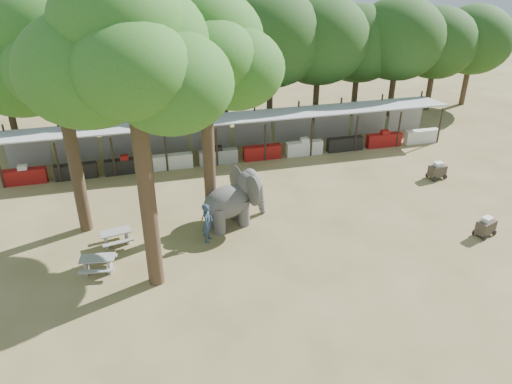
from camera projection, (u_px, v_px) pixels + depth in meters
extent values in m
plane|color=brown|center=(310.00, 288.00, 20.25)|extent=(100.00, 100.00, 0.00)
cube|color=#A4A5AB|center=(236.00, 118.00, 31.07)|extent=(28.00, 2.99, 0.39)
cylinder|color=#2D2319|center=(21.00, 166.00, 27.79)|extent=(0.12, 0.12, 2.40)
cylinder|color=#2D2319|center=(27.00, 145.00, 30.01)|extent=(0.12, 0.12, 2.80)
cube|color=maroon|center=(25.00, 176.00, 28.36)|extent=(2.38, 0.50, 0.90)
cube|color=gray|center=(29.00, 151.00, 30.15)|extent=(2.52, 0.12, 2.00)
cylinder|color=#2D2319|center=(74.00, 161.00, 28.40)|extent=(0.12, 0.12, 2.40)
cylinder|color=#2D2319|center=(76.00, 141.00, 30.62)|extent=(0.12, 0.12, 2.80)
cube|color=black|center=(76.00, 171.00, 28.96)|extent=(2.38, 0.50, 0.90)
cube|color=gray|center=(77.00, 147.00, 30.76)|extent=(2.52, 0.12, 2.00)
cylinder|color=#2D2319|center=(124.00, 156.00, 29.01)|extent=(0.12, 0.12, 2.40)
cylinder|color=#2D2319|center=(123.00, 136.00, 31.22)|extent=(0.12, 0.12, 2.80)
cube|color=black|center=(125.00, 166.00, 29.57)|extent=(2.38, 0.50, 0.90)
cube|color=gray|center=(124.00, 143.00, 31.37)|extent=(2.52, 0.12, 2.00)
cylinder|color=#2D2319|center=(172.00, 152.00, 29.61)|extent=(0.12, 0.12, 2.40)
cylinder|color=#2D2319|center=(168.00, 133.00, 31.83)|extent=(0.12, 0.12, 2.80)
cube|color=silver|center=(173.00, 161.00, 30.18)|extent=(2.38, 0.50, 0.90)
cube|color=gray|center=(168.00, 139.00, 31.98)|extent=(2.52, 0.12, 2.00)
cylinder|color=#2D2319|center=(219.00, 147.00, 30.22)|extent=(0.12, 0.12, 2.40)
cylinder|color=#2D2319|center=(211.00, 129.00, 32.44)|extent=(0.12, 0.12, 2.80)
cube|color=gray|center=(218.00, 157.00, 30.79)|extent=(2.38, 0.50, 0.90)
cube|color=gray|center=(211.00, 135.00, 32.58)|extent=(2.52, 0.12, 2.00)
cylinder|color=#2D2319|center=(263.00, 143.00, 30.83)|extent=(0.12, 0.12, 2.40)
cylinder|color=#2D2319|center=(253.00, 125.00, 33.05)|extent=(0.12, 0.12, 2.80)
cube|color=maroon|center=(262.00, 152.00, 31.39)|extent=(2.38, 0.50, 0.90)
cube|color=gray|center=(253.00, 131.00, 33.19)|extent=(2.52, 0.12, 2.00)
cylinder|color=#2D2319|center=(306.00, 139.00, 31.44)|extent=(0.12, 0.12, 2.40)
cylinder|color=#2D2319|center=(293.00, 121.00, 33.65)|extent=(0.12, 0.12, 2.80)
cube|color=silver|center=(304.00, 148.00, 32.00)|extent=(2.38, 0.50, 0.90)
cube|color=gray|center=(293.00, 127.00, 33.80)|extent=(2.52, 0.12, 2.00)
cylinder|color=#2D2319|center=(347.00, 135.00, 32.04)|extent=(0.12, 0.12, 2.40)
cylinder|color=#2D2319|center=(332.00, 118.00, 34.26)|extent=(0.12, 0.12, 2.80)
cube|color=black|center=(345.00, 144.00, 32.61)|extent=(2.38, 0.50, 0.90)
cube|color=gray|center=(332.00, 124.00, 34.41)|extent=(2.52, 0.12, 2.00)
cylinder|color=#2D2319|center=(387.00, 131.00, 32.65)|extent=(0.12, 0.12, 2.40)
cylinder|color=#2D2319|center=(369.00, 115.00, 34.87)|extent=(0.12, 0.12, 2.80)
cube|color=maroon|center=(384.00, 140.00, 33.22)|extent=(2.38, 0.50, 0.90)
cube|color=gray|center=(369.00, 120.00, 35.01)|extent=(2.52, 0.12, 2.00)
cylinder|color=#2D2319|center=(425.00, 127.00, 33.26)|extent=(0.12, 0.12, 2.40)
cylinder|color=#2D2319|center=(405.00, 111.00, 35.48)|extent=(0.12, 0.12, 2.80)
cube|color=silver|center=(421.00, 136.00, 33.82)|extent=(2.38, 0.50, 0.90)
cube|color=gray|center=(405.00, 117.00, 35.62)|extent=(2.52, 0.12, 2.00)
cylinder|color=#332316|center=(71.00, 141.00, 22.14)|extent=(0.60, 0.60, 9.20)
cone|color=#332316|center=(51.00, 34.00, 19.98)|extent=(0.57, 0.57, 2.88)
ellipsoid|color=#1C5212|center=(22.00, 69.00, 20.58)|extent=(4.80, 4.80, 3.94)
ellipsoid|color=#1C5212|center=(88.00, 80.00, 20.57)|extent=(4.20, 4.20, 3.44)
ellipsoid|color=#1C5212|center=(62.00, 48.00, 21.34)|extent=(5.20, 5.20, 4.26)
ellipsoid|color=#1C5212|center=(52.00, 69.00, 19.38)|extent=(3.80, 3.80, 3.12)
ellipsoid|color=#1C5212|center=(43.00, 33.00, 20.08)|extent=(4.40, 4.40, 3.61)
cylinder|color=#332316|center=(144.00, 168.00, 18.23)|extent=(0.64, 0.64, 10.40)
cone|color=#332316|center=(126.00, 19.00, 15.79)|extent=(0.61, 0.61, 3.25)
ellipsoid|color=#1C5212|center=(89.00, 69.00, 16.48)|extent=(4.80, 4.80, 3.94)
ellipsoid|color=#1C5212|center=(171.00, 83.00, 16.46)|extent=(4.20, 4.20, 3.44)
ellipsoid|color=#1C5212|center=(135.00, 43.00, 17.23)|extent=(5.20, 5.20, 4.26)
ellipsoid|color=#1C5212|center=(132.00, 69.00, 15.27)|extent=(3.80, 3.80, 3.12)
ellipsoid|color=#1C5212|center=(117.00, 24.00, 15.97)|extent=(4.40, 4.40, 3.61)
cylinder|color=#332316|center=(208.00, 132.00, 22.49)|extent=(0.56, 0.56, 9.60)
cone|color=#332316|center=(202.00, 21.00, 20.24)|extent=(0.53, 0.53, 3.00)
ellipsoid|color=#1C5212|center=(170.00, 57.00, 20.87)|extent=(4.80, 4.80, 3.94)
ellipsoid|color=#1C5212|center=(235.00, 68.00, 20.85)|extent=(4.20, 4.20, 3.44)
ellipsoid|color=#1C5212|center=(204.00, 37.00, 21.62)|extent=(5.20, 5.20, 4.26)
ellipsoid|color=#1C5212|center=(209.00, 57.00, 19.66)|extent=(3.80, 3.80, 3.12)
ellipsoid|color=#1C5212|center=(194.00, 22.00, 20.37)|extent=(4.40, 4.40, 3.61)
cylinder|color=#332316|center=(22.00, 119.00, 32.76)|extent=(0.44, 0.44, 3.74)
ellipsoid|color=#163412|center=(9.00, 63.00, 31.04)|extent=(6.46, 5.95, 5.61)
cylinder|color=#332316|center=(75.00, 115.00, 33.48)|extent=(0.44, 0.44, 3.74)
ellipsoid|color=#163412|center=(65.00, 60.00, 31.77)|extent=(6.46, 5.95, 5.61)
cylinder|color=#332316|center=(126.00, 111.00, 34.20)|extent=(0.44, 0.44, 3.74)
ellipsoid|color=#163412|center=(119.00, 57.00, 32.49)|extent=(6.46, 5.95, 5.61)
cylinder|color=#332316|center=(175.00, 107.00, 34.93)|extent=(0.44, 0.44, 3.74)
ellipsoid|color=#163412|center=(171.00, 54.00, 33.21)|extent=(6.46, 5.95, 5.61)
cylinder|color=#332316|center=(222.00, 103.00, 35.65)|extent=(0.44, 0.44, 3.74)
ellipsoid|color=#163412|center=(220.00, 51.00, 33.93)|extent=(6.46, 5.95, 5.61)
cylinder|color=#332316|center=(266.00, 100.00, 36.37)|extent=(0.44, 0.44, 3.74)
ellipsoid|color=#163412|center=(267.00, 49.00, 34.66)|extent=(6.46, 5.95, 5.61)
cylinder|color=#332316|center=(310.00, 96.00, 37.09)|extent=(0.44, 0.44, 3.74)
ellipsoid|color=#163412|center=(312.00, 46.00, 35.38)|extent=(6.46, 5.95, 5.61)
cylinder|color=#332316|center=(351.00, 93.00, 37.82)|extent=(0.44, 0.44, 3.74)
ellipsoid|color=#163412|center=(356.00, 44.00, 36.10)|extent=(6.46, 5.95, 5.61)
cylinder|color=#332316|center=(391.00, 90.00, 38.54)|extent=(0.44, 0.44, 3.74)
ellipsoid|color=#163412|center=(397.00, 42.00, 36.83)|extent=(6.46, 5.95, 5.61)
cylinder|color=#332316|center=(430.00, 87.00, 39.26)|extent=(0.44, 0.44, 3.74)
ellipsoid|color=#163412|center=(437.00, 39.00, 37.55)|extent=(6.46, 5.95, 5.61)
cylinder|color=#332316|center=(467.00, 84.00, 39.99)|extent=(0.44, 0.44, 3.74)
ellipsoid|color=#163412|center=(476.00, 37.00, 38.27)|extent=(6.46, 5.95, 5.61)
ellipsoid|color=#464344|center=(227.00, 202.00, 23.97)|extent=(2.85, 2.22, 1.62)
cylinder|color=#464344|center=(219.00, 221.00, 23.64)|extent=(0.74, 0.74, 1.36)
cylinder|color=#464344|center=(211.00, 214.00, 24.21)|extent=(0.74, 0.74, 1.36)
cylinder|color=#464344|center=(244.00, 212.00, 24.32)|extent=(0.74, 0.74, 1.36)
cylinder|color=#464344|center=(236.00, 206.00, 24.89)|extent=(0.74, 0.74, 1.36)
ellipsoid|color=#464344|center=(248.00, 185.00, 24.29)|extent=(1.68, 1.52, 1.50)
ellipsoid|color=#464344|center=(252.00, 191.00, 23.62)|extent=(0.63, 1.24, 1.54)
ellipsoid|color=#464344|center=(236.00, 180.00, 24.69)|extent=(0.63, 1.24, 1.54)
cone|color=#464344|center=(260.00, 199.00, 25.13)|extent=(0.79, 0.79, 1.70)
imported|color=#26384C|center=(208.00, 223.00, 22.93)|extent=(0.71, 0.83, 1.93)
cube|color=gray|center=(97.00, 258.00, 20.94)|extent=(1.51, 0.86, 0.06)
cube|color=gray|center=(87.00, 266.00, 21.06)|extent=(0.17, 0.58, 0.67)
cube|color=gray|center=(110.00, 264.00, 21.16)|extent=(0.17, 0.58, 0.67)
cube|color=gray|center=(96.00, 271.00, 20.62)|extent=(1.45, 0.43, 0.05)
cube|color=gray|center=(100.00, 256.00, 21.54)|extent=(1.45, 0.43, 0.05)
cube|color=gray|center=(115.00, 232.00, 22.79)|extent=(1.49, 0.90, 0.06)
cube|color=gray|center=(106.00, 241.00, 22.77)|extent=(0.20, 0.57, 0.65)
cube|color=gray|center=(126.00, 236.00, 23.12)|extent=(0.20, 0.57, 0.65)
cube|color=gray|center=(118.00, 243.00, 22.51)|extent=(1.41, 0.49, 0.05)
cube|color=gray|center=(114.00, 232.00, 23.33)|extent=(1.41, 0.49, 0.05)
cube|color=#332B22|center=(486.00, 227.00, 23.56)|extent=(1.04, 0.82, 0.64)
cylinder|color=black|center=(485.00, 238.00, 23.31)|extent=(0.28, 0.14, 0.27)
cylinder|color=black|center=(494.00, 233.00, 23.67)|extent=(0.28, 0.14, 0.27)
cylinder|color=black|center=(474.00, 232.00, 23.75)|extent=(0.28, 0.14, 0.27)
cylinder|color=black|center=(483.00, 228.00, 24.11)|extent=(0.28, 0.14, 0.27)
cube|color=silver|center=(488.00, 219.00, 23.37)|extent=(0.55, 0.50, 0.23)
cube|color=#332B22|center=(437.00, 171.00, 28.96)|extent=(1.02, 0.69, 0.66)
cylinder|color=black|center=(435.00, 179.00, 28.73)|extent=(0.29, 0.10, 0.28)
cylinder|color=black|center=(445.00, 177.00, 28.99)|extent=(0.29, 0.10, 0.28)
cylinder|color=black|center=(427.00, 175.00, 29.24)|extent=(0.29, 0.10, 0.28)
cylinder|color=black|center=(438.00, 173.00, 29.50)|extent=(0.29, 0.10, 0.28)
cube|color=silver|center=(438.00, 164.00, 28.76)|extent=(0.52, 0.44, 0.24)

